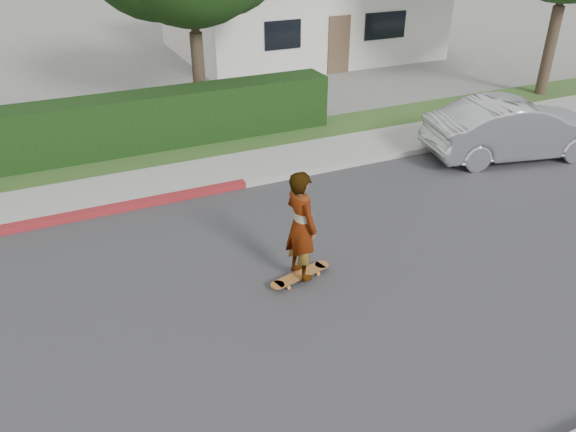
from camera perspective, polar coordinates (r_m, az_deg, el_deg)
name	(u,v)px	position (r m, az deg, el deg)	size (l,w,h in m)	color
ground	(276,298)	(9.24, -1.21, -8.33)	(120.00, 120.00, 0.00)	slate
road	(276,298)	(9.24, -1.21, -8.30)	(60.00, 8.00, 0.01)	#2D2D30
curb_far	(202,192)	(12.52, -8.74, 2.43)	(60.00, 0.20, 0.15)	#9E9E99
sidewalk_far	(191,177)	(13.32, -9.87, 3.93)	(60.00, 1.60, 0.12)	gray
planting_strip	(173,153)	(14.75, -11.58, 6.26)	(60.00, 1.60, 0.10)	#2D4C1E
hedge	(41,137)	(14.78, -23.82, 7.31)	(15.00, 1.00, 1.50)	black
house	(298,1)	(25.47, 1.00, 21.04)	(10.60, 8.60, 4.30)	beige
skateboard	(300,275)	(9.58, 1.25, -6.00)	(1.23, 0.51, 0.11)	orange
skateboarder	(301,225)	(9.06, 1.32, -0.97)	(0.70, 0.46, 1.91)	white
car_silver	(516,129)	(15.23, 22.13, 8.19)	(1.56, 4.47, 1.47)	#B5B6BC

